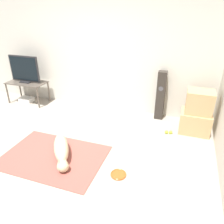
# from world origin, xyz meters

# --- Properties ---
(ground_plane) EXTENTS (12.00, 12.00, 0.00)m
(ground_plane) POSITION_xyz_m (0.00, 0.00, 0.00)
(ground_plane) COLOR #9E9384
(wall_back) EXTENTS (8.00, 0.06, 2.55)m
(wall_back) POSITION_xyz_m (0.00, 2.10, 1.27)
(wall_back) COLOR beige
(wall_back) RESTS_ON ground_plane
(area_rug) EXTENTS (1.64, 1.15, 0.01)m
(area_rug) POSITION_xyz_m (0.05, -0.04, 0.01)
(area_rug) COLOR #934C42
(area_rug) RESTS_ON ground_plane
(dog) EXTENTS (0.68, 0.96, 0.27)m
(dog) POSITION_xyz_m (0.18, 0.02, 0.14)
(dog) COLOR beige
(dog) RESTS_ON area_rug
(frisbee) EXTENTS (0.23, 0.23, 0.03)m
(frisbee) POSITION_xyz_m (1.19, -0.10, 0.01)
(frisbee) COLOR #DB511E
(frisbee) RESTS_ON ground_plane
(cardboard_box_lower) EXTENTS (0.57, 0.47, 0.41)m
(cardboard_box_lower) POSITION_xyz_m (2.21, 1.57, 0.21)
(cardboard_box_lower) COLOR tan
(cardboard_box_lower) RESTS_ON ground_plane
(cardboard_box_upper) EXTENTS (0.48, 0.39, 0.43)m
(cardboard_box_upper) POSITION_xyz_m (2.22, 1.58, 0.63)
(cardboard_box_upper) COLOR tan
(cardboard_box_upper) RESTS_ON cardboard_box_lower
(floor_speaker) EXTENTS (0.17, 0.18, 1.05)m
(floor_speaker) POSITION_xyz_m (1.47, 1.93, 0.52)
(floor_speaker) COLOR #2D2823
(floor_speaker) RESTS_ON ground_plane
(tv_stand) EXTENTS (0.96, 0.51, 0.53)m
(tv_stand) POSITION_xyz_m (-1.79, 1.73, 0.46)
(tv_stand) COLOR brown
(tv_stand) RESTS_ON ground_plane
(tv) EXTENTS (0.79, 0.20, 0.64)m
(tv) POSITION_xyz_m (-1.79, 1.74, 0.85)
(tv) COLOR #232326
(tv) RESTS_ON tv_stand
(tennis_ball_by_boxes) EXTENTS (0.07, 0.07, 0.07)m
(tennis_ball_by_boxes) POSITION_xyz_m (1.72, 1.31, 0.03)
(tennis_ball_by_boxes) COLOR #C6E033
(tennis_ball_by_boxes) RESTS_ON ground_plane
(tennis_ball_near_speaker) EXTENTS (0.07, 0.07, 0.07)m
(tennis_ball_near_speaker) POSITION_xyz_m (1.79, 1.33, 0.03)
(tennis_ball_near_speaker) COLOR #C6E033
(tennis_ball_near_speaker) RESTS_ON ground_plane
(game_console) EXTENTS (0.34, 0.23, 0.10)m
(game_console) POSITION_xyz_m (-1.90, 1.74, 0.05)
(game_console) COLOR white
(game_console) RESTS_ON ground_plane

